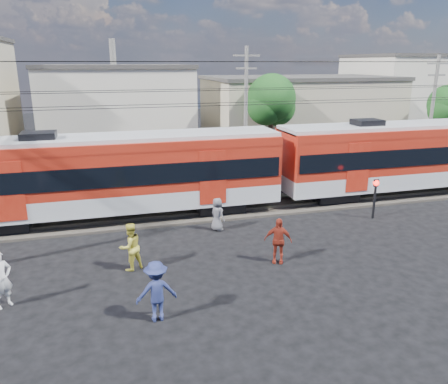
{
  "coord_description": "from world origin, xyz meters",
  "views": [
    {
      "loc": [
        -3.29,
        -12.99,
        7.46
      ],
      "look_at": [
        1.71,
        5.0,
        1.91
      ],
      "focal_mm": 35.0,
      "sensor_mm": 36.0,
      "label": 1
    }
  ],
  "objects_px": {
    "pedestrian_c": "(156,291)",
    "pedestrian_a": "(1,279)",
    "commuter_train": "(119,172)",
    "car_silver": "(436,161)",
    "crossing_signal": "(375,191)"
  },
  "relations": [
    {
      "from": "commuter_train",
      "to": "crossing_signal",
      "type": "bearing_deg",
      "value": -14.98
    },
    {
      "from": "crossing_signal",
      "to": "car_silver",
      "type": "bearing_deg",
      "value": 37.08
    },
    {
      "from": "pedestrian_c",
      "to": "pedestrian_a",
      "type": "bearing_deg",
      "value": -27.02
    },
    {
      "from": "pedestrian_c",
      "to": "car_silver",
      "type": "distance_m",
      "value": 25.88
    },
    {
      "from": "pedestrian_c",
      "to": "crossing_signal",
      "type": "height_order",
      "value": "crossing_signal"
    },
    {
      "from": "pedestrian_a",
      "to": "car_silver",
      "type": "xyz_separation_m",
      "value": [
        26.42,
        11.86,
        -0.29
      ]
    },
    {
      "from": "car_silver",
      "to": "pedestrian_a",
      "type": "bearing_deg",
      "value": 107.49
    },
    {
      "from": "commuter_train",
      "to": "car_silver",
      "type": "distance_m",
      "value": 22.92
    },
    {
      "from": "commuter_train",
      "to": "pedestrian_c",
      "type": "bearing_deg",
      "value": -86.54
    },
    {
      "from": "pedestrian_c",
      "to": "car_silver",
      "type": "relative_size",
      "value": 0.5
    },
    {
      "from": "pedestrian_a",
      "to": "crossing_signal",
      "type": "relative_size",
      "value": 0.94
    },
    {
      "from": "pedestrian_a",
      "to": "car_silver",
      "type": "relative_size",
      "value": 0.49
    },
    {
      "from": "pedestrian_c",
      "to": "car_silver",
      "type": "bearing_deg",
      "value": -150.48
    },
    {
      "from": "commuter_train",
      "to": "car_silver",
      "type": "height_order",
      "value": "commuter_train"
    },
    {
      "from": "commuter_train",
      "to": "crossing_signal",
      "type": "xyz_separation_m",
      "value": [
        12.05,
        -3.22,
        -1.01
      ]
    }
  ]
}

